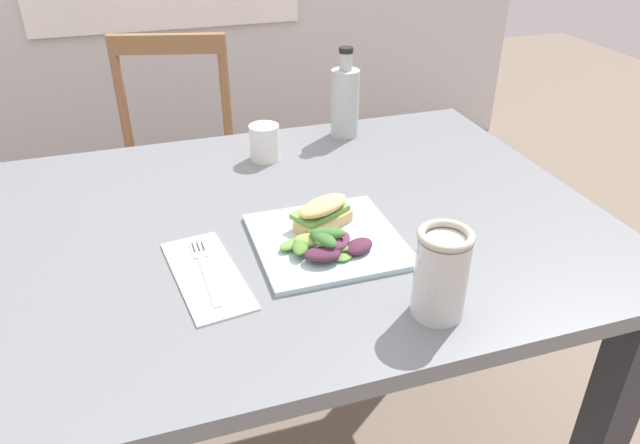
{
  "coord_description": "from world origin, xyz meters",
  "views": [
    {
      "loc": [
        -0.09,
        -0.88,
        1.31
      ],
      "look_at": [
        0.2,
        -0.01,
        0.76
      ],
      "focal_mm": 33.22,
      "sensor_mm": 36.0,
      "label": 1
    }
  ],
  "objects_px": {
    "bottle_cold_brew": "(345,105)",
    "cup_extra_side": "(265,142)",
    "mason_jar_iced_tea": "(441,277)",
    "plate_lunch": "(327,240)",
    "chair_wooden_far": "(176,176)",
    "dining_table": "(277,274)",
    "sandwich_half_front": "(323,213)",
    "fork_on_napkin": "(205,267)"
  },
  "relations": [
    {
      "from": "plate_lunch",
      "to": "fork_on_napkin",
      "type": "relative_size",
      "value": 1.35
    },
    {
      "from": "plate_lunch",
      "to": "sandwich_half_front",
      "type": "xyz_separation_m",
      "value": [
        0.0,
        0.04,
        0.03
      ]
    },
    {
      "from": "sandwich_half_front",
      "to": "cup_extra_side",
      "type": "relative_size",
      "value": 1.48
    },
    {
      "from": "bottle_cold_brew",
      "to": "cup_extra_side",
      "type": "height_order",
      "value": "bottle_cold_brew"
    },
    {
      "from": "fork_on_napkin",
      "to": "chair_wooden_far",
      "type": "bearing_deg",
      "value": 88.8
    },
    {
      "from": "sandwich_half_front",
      "to": "fork_on_napkin",
      "type": "bearing_deg",
      "value": -166.0
    },
    {
      "from": "chair_wooden_far",
      "to": "fork_on_napkin",
      "type": "xyz_separation_m",
      "value": [
        -0.02,
        -0.98,
        0.3
      ]
    },
    {
      "from": "dining_table",
      "to": "chair_wooden_far",
      "type": "relative_size",
      "value": 1.42
    },
    {
      "from": "dining_table",
      "to": "sandwich_half_front",
      "type": "relative_size",
      "value": 10.35
    },
    {
      "from": "bottle_cold_brew",
      "to": "mason_jar_iced_tea",
      "type": "bearing_deg",
      "value": -98.58
    },
    {
      "from": "chair_wooden_far",
      "to": "plate_lunch",
      "type": "xyz_separation_m",
      "value": [
        0.2,
        -0.97,
        0.3
      ]
    },
    {
      "from": "fork_on_napkin",
      "to": "plate_lunch",
      "type": "bearing_deg",
      "value": 4.42
    },
    {
      "from": "plate_lunch",
      "to": "bottle_cold_brew",
      "type": "height_order",
      "value": "bottle_cold_brew"
    },
    {
      "from": "dining_table",
      "to": "bottle_cold_brew",
      "type": "bearing_deg",
      "value": 52.7
    },
    {
      "from": "chair_wooden_far",
      "to": "fork_on_napkin",
      "type": "distance_m",
      "value": 1.03
    },
    {
      "from": "chair_wooden_far",
      "to": "sandwich_half_front",
      "type": "relative_size",
      "value": 7.28
    },
    {
      "from": "chair_wooden_far",
      "to": "sandwich_half_front",
      "type": "height_order",
      "value": "chair_wooden_far"
    },
    {
      "from": "sandwich_half_front",
      "to": "plate_lunch",
      "type": "bearing_deg",
      "value": -96.99
    },
    {
      "from": "sandwich_half_front",
      "to": "mason_jar_iced_tea",
      "type": "distance_m",
      "value": 0.29
    },
    {
      "from": "chair_wooden_far",
      "to": "mason_jar_iced_tea",
      "type": "relative_size",
      "value": 6.2
    },
    {
      "from": "chair_wooden_far",
      "to": "plate_lunch",
      "type": "distance_m",
      "value": 1.03
    },
    {
      "from": "dining_table",
      "to": "chair_wooden_far",
      "type": "xyz_separation_m",
      "value": [
        -0.13,
        0.86,
        -0.17
      ]
    },
    {
      "from": "plate_lunch",
      "to": "mason_jar_iced_tea",
      "type": "height_order",
      "value": "mason_jar_iced_tea"
    },
    {
      "from": "dining_table",
      "to": "cup_extra_side",
      "type": "height_order",
      "value": "cup_extra_side"
    },
    {
      "from": "sandwich_half_front",
      "to": "mason_jar_iced_tea",
      "type": "xyz_separation_m",
      "value": [
        0.09,
        -0.27,
        0.03
      ]
    },
    {
      "from": "fork_on_napkin",
      "to": "cup_extra_side",
      "type": "xyz_separation_m",
      "value": [
        0.2,
        0.4,
        0.03
      ]
    },
    {
      "from": "dining_table",
      "to": "cup_extra_side",
      "type": "bearing_deg",
      "value": 79.96
    },
    {
      "from": "sandwich_half_front",
      "to": "bottle_cold_brew",
      "type": "height_order",
      "value": "bottle_cold_brew"
    },
    {
      "from": "mason_jar_iced_tea",
      "to": "plate_lunch",
      "type": "bearing_deg",
      "value": 112.27
    },
    {
      "from": "dining_table",
      "to": "sandwich_half_front",
      "type": "height_order",
      "value": "sandwich_half_front"
    },
    {
      "from": "fork_on_napkin",
      "to": "mason_jar_iced_tea",
      "type": "distance_m",
      "value": 0.38
    },
    {
      "from": "fork_on_napkin",
      "to": "cup_extra_side",
      "type": "distance_m",
      "value": 0.44
    },
    {
      "from": "chair_wooden_far",
      "to": "bottle_cold_brew",
      "type": "height_order",
      "value": "bottle_cold_brew"
    },
    {
      "from": "plate_lunch",
      "to": "sandwich_half_front",
      "type": "bearing_deg",
      "value": 83.01
    },
    {
      "from": "chair_wooden_far",
      "to": "plate_lunch",
      "type": "bearing_deg",
      "value": -78.48
    },
    {
      "from": "dining_table",
      "to": "bottle_cold_brew",
      "type": "xyz_separation_m",
      "value": [
        0.27,
        0.35,
        0.2
      ]
    },
    {
      "from": "bottle_cold_brew",
      "to": "plate_lunch",
      "type": "bearing_deg",
      "value": -113.43
    },
    {
      "from": "fork_on_napkin",
      "to": "bottle_cold_brew",
      "type": "height_order",
      "value": "bottle_cold_brew"
    },
    {
      "from": "mason_jar_iced_tea",
      "to": "bottle_cold_brew",
      "type": "bearing_deg",
      "value": 81.42
    },
    {
      "from": "plate_lunch",
      "to": "cup_extra_side",
      "type": "distance_m",
      "value": 0.38
    },
    {
      "from": "sandwich_half_front",
      "to": "bottle_cold_brew",
      "type": "xyz_separation_m",
      "value": [
        0.19,
        0.42,
        0.04
      ]
    },
    {
      "from": "dining_table",
      "to": "fork_on_napkin",
      "type": "xyz_separation_m",
      "value": [
        -0.15,
        -0.12,
        0.13
      ]
    }
  ]
}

